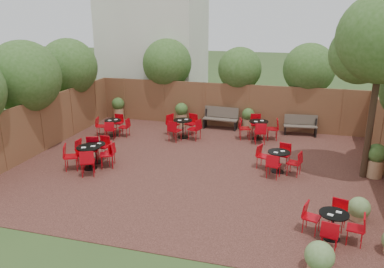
# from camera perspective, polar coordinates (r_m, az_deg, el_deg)

# --- Properties ---
(ground) EXTENTS (80.00, 80.00, 0.00)m
(ground) POSITION_cam_1_polar(r_m,az_deg,el_deg) (13.08, 0.74, -4.93)
(ground) COLOR #354F23
(ground) RESTS_ON ground
(courtyard_paving) EXTENTS (12.00, 10.00, 0.02)m
(courtyard_paving) POSITION_cam_1_polar(r_m,az_deg,el_deg) (13.07, 0.74, -4.89)
(courtyard_paving) COLOR #341B15
(courtyard_paving) RESTS_ON ground
(fence_back) EXTENTS (12.00, 0.08, 2.00)m
(fence_back) POSITION_cam_1_polar(r_m,az_deg,el_deg) (17.42, 5.00, 4.26)
(fence_back) COLOR brown
(fence_back) RESTS_ON ground
(fence_left) EXTENTS (0.08, 10.00, 2.00)m
(fence_left) POSITION_cam_1_polar(r_m,az_deg,el_deg) (15.33, -21.48, 1.20)
(fence_left) COLOR brown
(fence_left) RESTS_ON ground
(neighbour_building) EXTENTS (5.00, 4.00, 8.00)m
(neighbour_building) POSITION_cam_1_polar(r_m,az_deg,el_deg) (21.10, -5.66, 14.83)
(neighbour_building) COLOR silver
(neighbour_building) RESTS_ON ground
(overhang_foliage) EXTENTS (15.44, 10.65, 2.64)m
(overhang_foliage) POSITION_cam_1_polar(r_m,az_deg,el_deg) (15.51, -8.52, 8.91)
(overhang_foliage) COLOR #2F521A
(overhang_foliage) RESTS_ON ground
(courtyard_tree) EXTENTS (2.79, 2.69, 5.64)m
(courtyard_tree) POSITION_cam_1_polar(r_m,az_deg,el_deg) (12.52, 26.45, 11.89)
(courtyard_tree) COLOR black
(courtyard_tree) RESTS_ON courtyard_paving
(park_bench_left) EXTENTS (1.58, 0.58, 0.96)m
(park_bench_left) POSITION_cam_1_polar(r_m,az_deg,el_deg) (17.21, 4.32, 2.44)
(park_bench_left) COLOR brown
(park_bench_left) RESTS_ON courtyard_paving
(park_bench_right) EXTENTS (1.42, 0.61, 0.85)m
(park_bench_right) POSITION_cam_1_polar(r_m,az_deg,el_deg) (16.92, 15.85, 1.33)
(park_bench_right) COLOR brown
(park_bench_right) RESTS_ON courtyard_paving
(bistro_tables) EXTENTS (9.83, 8.39, 0.89)m
(bistro_tables) POSITION_cam_1_polar(r_m,az_deg,el_deg) (13.80, -1.14, -1.72)
(bistro_tables) COLOR black
(bistro_tables) RESTS_ON courtyard_paving
(planters) EXTENTS (11.44, 4.59, 1.10)m
(planters) POSITION_cam_1_polar(r_m,az_deg,el_deg) (16.19, 3.56, 1.78)
(planters) COLOR #9C714E
(planters) RESTS_ON courtyard_paving
(low_shrubs) EXTENTS (2.16, 2.97, 0.65)m
(low_shrubs) POSITION_cam_1_polar(r_m,az_deg,el_deg) (9.46, 23.05, -13.83)
(low_shrubs) COLOR #9C714E
(low_shrubs) RESTS_ON courtyard_paving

